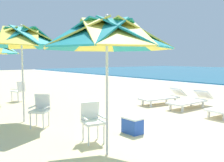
{
  "coord_description": "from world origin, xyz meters",
  "views": [
    {
      "loc": [
        3.15,
        -5.55,
        1.81
      ],
      "look_at": [
        -3.94,
        0.13,
        1.0
      ],
      "focal_mm": 38.79,
      "sensor_mm": 36.0,
      "label": 1
    }
  ],
  "objects_px": {
    "plastic_chair_0": "(92,119)",
    "sun_lounger_3": "(163,97)",
    "beach_umbrella_0": "(107,36)",
    "sun_lounger_2": "(190,100)",
    "beach_umbrella_1": "(21,38)",
    "cooler_box": "(132,125)",
    "plastic_chair_4": "(19,90)",
    "plastic_chair_1": "(41,109)"
  },
  "relations": [
    {
      "from": "plastic_chair_0",
      "to": "sun_lounger_3",
      "type": "relative_size",
      "value": 0.39
    },
    {
      "from": "beach_umbrella_0",
      "to": "sun_lounger_2",
      "type": "xyz_separation_m",
      "value": [
        -1.59,
        5.16,
        -1.96
      ]
    },
    {
      "from": "sun_lounger_2",
      "to": "cooler_box",
      "type": "height_order",
      "value": "sun_lounger_2"
    },
    {
      "from": "plastic_chair_4",
      "to": "sun_lounger_2",
      "type": "xyz_separation_m",
      "value": [
        5.48,
        4.54,
        -0.22
      ]
    },
    {
      "from": "beach_umbrella_1",
      "to": "plastic_chair_4",
      "type": "bearing_deg",
      "value": 164.23
    },
    {
      "from": "sun_lounger_2",
      "to": "sun_lounger_3",
      "type": "bearing_deg",
      "value": -173.08
    },
    {
      "from": "plastic_chair_0",
      "to": "cooler_box",
      "type": "height_order",
      "value": "plastic_chair_0"
    },
    {
      "from": "beach_umbrella_0",
      "to": "plastic_chair_0",
      "type": "xyz_separation_m",
      "value": [
        -0.81,
        0.2,
        -1.75
      ]
    },
    {
      "from": "plastic_chair_4",
      "to": "sun_lounger_3",
      "type": "distance_m",
      "value": 6.16
    },
    {
      "from": "plastic_chair_0",
      "to": "cooler_box",
      "type": "bearing_deg",
      "value": 82.99
    },
    {
      "from": "beach_umbrella_0",
      "to": "plastic_chair_4",
      "type": "relative_size",
      "value": 3.04
    },
    {
      "from": "beach_umbrella_0",
      "to": "sun_lounger_2",
      "type": "bearing_deg",
      "value": 107.13
    },
    {
      "from": "plastic_chair_1",
      "to": "plastic_chair_0",
      "type": "bearing_deg",
      "value": 13.35
    },
    {
      "from": "plastic_chair_1",
      "to": "sun_lounger_2",
      "type": "distance_m",
      "value": 5.49
    },
    {
      "from": "plastic_chair_1",
      "to": "sun_lounger_3",
      "type": "xyz_separation_m",
      "value": [
        -0.14,
        5.25,
        -0.22
      ]
    },
    {
      "from": "beach_umbrella_0",
      "to": "beach_umbrella_1",
      "type": "height_order",
      "value": "beach_umbrella_1"
    },
    {
      "from": "beach_umbrella_1",
      "to": "cooler_box",
      "type": "distance_m",
      "value": 3.95
    },
    {
      "from": "plastic_chair_4",
      "to": "beach_umbrella_1",
      "type": "bearing_deg",
      "value": -15.77
    },
    {
      "from": "beach_umbrella_0",
      "to": "plastic_chair_0",
      "type": "bearing_deg",
      "value": 165.89
    },
    {
      "from": "plastic_chair_0",
      "to": "plastic_chair_1",
      "type": "bearing_deg",
      "value": -166.65
    },
    {
      "from": "plastic_chair_4",
      "to": "sun_lounger_2",
      "type": "bearing_deg",
      "value": 39.62
    },
    {
      "from": "sun_lounger_2",
      "to": "cooler_box",
      "type": "bearing_deg",
      "value": -76.6
    },
    {
      "from": "plastic_chair_0",
      "to": "plastic_chair_4",
      "type": "relative_size",
      "value": 1.0
    },
    {
      "from": "beach_umbrella_1",
      "to": "sun_lounger_3",
      "type": "relative_size",
      "value": 1.27
    },
    {
      "from": "beach_umbrella_1",
      "to": "sun_lounger_2",
      "type": "distance_m",
      "value": 6.24
    },
    {
      "from": "beach_umbrella_1",
      "to": "plastic_chair_4",
      "type": "distance_m",
      "value": 4.21
    },
    {
      "from": "plastic_chair_1",
      "to": "cooler_box",
      "type": "xyz_separation_m",
      "value": [
        1.96,
        1.53,
        -0.3
      ]
    },
    {
      "from": "sun_lounger_2",
      "to": "plastic_chair_1",
      "type": "bearing_deg",
      "value": -100.93
    },
    {
      "from": "plastic_chair_4",
      "to": "cooler_box",
      "type": "relative_size",
      "value": 1.73
    },
    {
      "from": "beach_umbrella_0",
      "to": "sun_lounger_2",
      "type": "distance_m",
      "value": 5.74
    },
    {
      "from": "beach_umbrella_0",
      "to": "cooler_box",
      "type": "xyz_separation_m",
      "value": [
        -0.67,
        1.3,
        -2.04
      ]
    },
    {
      "from": "sun_lounger_3",
      "to": "plastic_chair_4",
      "type": "bearing_deg",
      "value": -134.37
    },
    {
      "from": "beach_umbrella_0",
      "to": "plastic_chair_1",
      "type": "distance_m",
      "value": 3.16
    },
    {
      "from": "plastic_chair_1",
      "to": "cooler_box",
      "type": "relative_size",
      "value": 1.73
    },
    {
      "from": "beach_umbrella_0",
      "to": "sun_lounger_3",
      "type": "bearing_deg",
      "value": 118.94
    },
    {
      "from": "plastic_chair_0",
      "to": "cooler_box",
      "type": "relative_size",
      "value": 1.73
    },
    {
      "from": "plastic_chair_0",
      "to": "beach_umbrella_1",
      "type": "bearing_deg",
      "value": -167.18
    },
    {
      "from": "beach_umbrella_0",
      "to": "beach_umbrella_1",
      "type": "bearing_deg",
      "value": -173.38
    },
    {
      "from": "sun_lounger_3",
      "to": "cooler_box",
      "type": "height_order",
      "value": "sun_lounger_3"
    },
    {
      "from": "sun_lounger_2",
      "to": "sun_lounger_3",
      "type": "xyz_separation_m",
      "value": [
        -1.18,
        -0.14,
        0.0
      ]
    },
    {
      "from": "plastic_chair_4",
      "to": "sun_lounger_2",
      "type": "relative_size",
      "value": 0.4
    },
    {
      "from": "sun_lounger_2",
      "to": "beach_umbrella_1",
      "type": "bearing_deg",
      "value": -108.63
    }
  ]
}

